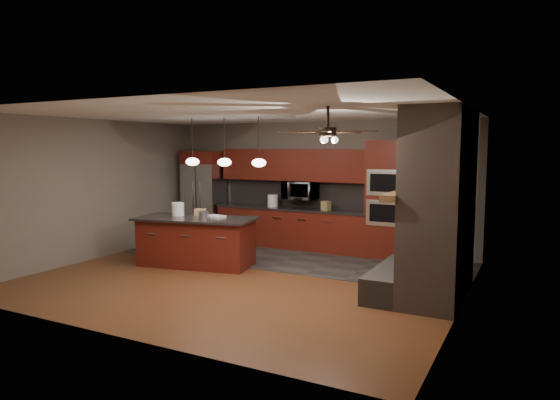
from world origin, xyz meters
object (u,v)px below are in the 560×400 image
Objects in this scene: kitchen_island at (196,241)px; white_bucket at (178,209)px; microwave at (300,190)px; counter_bucket at (273,201)px; paint_can at (204,215)px; cardboard_box at (200,212)px; oven_tower at (388,200)px; counter_box at (326,206)px; paint_tray at (215,216)px; refrigerator at (205,196)px.

kitchen_island is 9.38× the size of white_bucket.
microwave is 2.68× the size of counter_bucket.
microwave reaches higher than paint_can.
microwave reaches higher than cardboard_box.
oven_tower is 3.90m from kitchen_island.
kitchen_island is at bearing -99.49° from counter_bucket.
kitchen_island is 12.10× the size of counter_box.
oven_tower is 3.48m from paint_tray.
counter_box is (0.65, -0.10, -0.30)m from microwave.
white_bucket reaches higher than kitchen_island.
counter_box is at bearing -8.72° from microwave.
kitchen_island is 2.44m from counter_bucket.
microwave is at bearing 70.30° from paint_can.
oven_tower is 3.25× the size of microwave.
refrigerator is at bearing 100.03° from cardboard_box.
microwave is at bearing 3.02° from refrigerator.
paint_can is (-2.84, -2.35, -0.21)m from oven_tower.
oven_tower is at bearing 10.19° from cardboard_box.
cardboard_box is at bearing -175.41° from paint_tray.
microwave is 2.58m from paint_can.
refrigerator is 2.44m from cardboard_box.
paint_can is (-0.86, -2.41, -0.32)m from microwave.
paint_can is (0.66, -0.06, -0.06)m from white_bucket.
oven_tower is at bearing 50.36° from paint_tray.
counter_box reaches higher than kitchen_island.
cardboard_box is (-3.11, -2.10, -0.20)m from oven_tower.
kitchen_island is 6.65× the size of paint_tray.
refrigerator is 1.82m from counter_bucket.
cardboard_box reaches higher than kitchen_island.
oven_tower reaches higher than microwave.
oven_tower is at bearing -1.66° from microwave.
white_bucket is at bearing -146.77° from oven_tower.
counter_bucket is at bearing 69.70° from kitchen_island.
counter_box is (1.78, 2.05, 0.01)m from cardboard_box.
oven_tower is at bearing -0.16° from counter_bucket.
paint_can reaches higher than kitchen_island.
cardboard_box is 0.77× the size of counter_bucket.
kitchen_island is 2.91m from counter_box.
white_bucket is 1.22× the size of cardboard_box.
refrigerator is 2.80m from paint_can.
counter_bucket reaches higher than counter_box.
counter_bucket is (0.47, 2.10, 0.05)m from cardboard_box.
refrigerator reaches higher than paint_tray.
microwave is 2.86× the size of white_bucket.
counter_bucket is (0.20, 2.36, 0.05)m from paint_can.
paint_tray is at bearing -92.20° from counter_bucket.
refrigerator reaches higher than white_bucket.
counter_bucket is (0.08, 2.15, 0.10)m from paint_tray.
counter_box reaches higher than paint_can.
paint_can is at bearing -109.70° from microwave.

